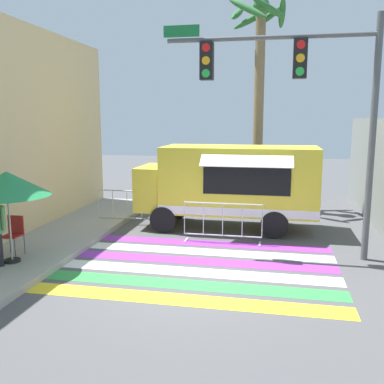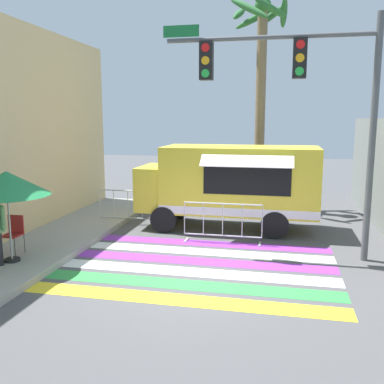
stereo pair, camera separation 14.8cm
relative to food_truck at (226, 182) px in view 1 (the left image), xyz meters
The scene contains 9 objects.
ground_plane 4.95m from the food_truck, 91.88° to the right, with size 60.00×60.00×0.00m, color #4C4C4F.
crosswalk_painted 4.02m from the food_truck, 92.38° to the right, with size 6.40×4.36×0.01m.
food_truck is the anchor object (origin of this frame).
traffic_signal_pole 4.14m from the food_truck, 50.19° to the right, with size 5.12×0.29×5.80m.
patio_umbrella 6.44m from the food_truck, 132.88° to the right, with size 1.91×1.91×2.10m.
folding_chair 6.30m from the food_truck, 137.92° to the right, with size 0.41×0.41×0.94m.
barricade_front 1.90m from the food_truck, 85.91° to the right, with size 2.20×0.44×1.13m.
barricade_side 3.35m from the food_truck, behind, with size 2.01×0.44×1.13m.
palm_tree 5.06m from the food_truck, 76.87° to the left, with size 2.16×2.50×7.74m.
Camera 1 is at (1.69, -8.44, 3.43)m, focal length 40.00 mm.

